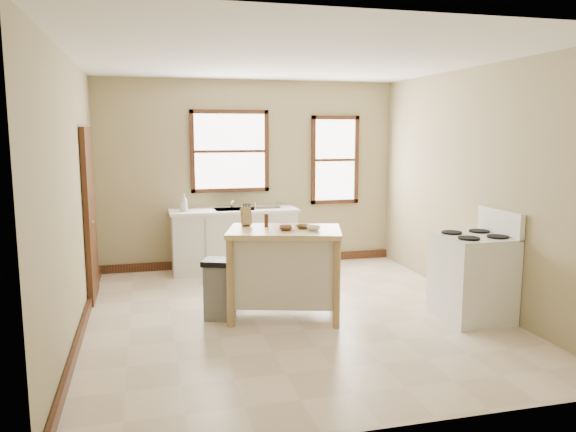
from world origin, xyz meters
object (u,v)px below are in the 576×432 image
object	(u,v)px
kitchen_island	(284,273)
gas_stove	(473,265)
soap_bottle_b	(184,204)
dish_rack	(266,205)
pepper_grinder	(266,220)
soap_bottle_a	(184,203)
bowl_b	(303,227)
bowl_c	(314,228)
bowl_a	(286,228)
knife_block	(246,217)
trash_bin	(220,289)

from	to	relation	value
kitchen_island	gas_stove	size ratio (longest dim) A/B	1.01
soap_bottle_b	dish_rack	distance (m)	1.19
dish_rack	pepper_grinder	xyz separation A→B (m)	(-0.42, -1.98, 0.10)
gas_stove	soap_bottle_a	bearing A→B (deg)	136.74
bowl_b	bowl_c	size ratio (longest dim) A/B	1.02
kitchen_island	soap_bottle_a	bearing A→B (deg)	129.23
dish_rack	bowl_a	bearing A→B (deg)	-94.12
soap_bottle_a	kitchen_island	xyz separation A→B (m)	(0.92, -2.18, -0.55)
gas_stove	kitchen_island	bearing A→B (deg)	164.44
dish_rack	bowl_c	size ratio (longest dim) A/B	2.59
bowl_a	pepper_grinder	bearing A→B (deg)	123.98
bowl_a	gas_stove	world-z (taller)	gas_stove
gas_stove	soap_bottle_b	bearing A→B (deg)	136.66
soap_bottle_a	knife_block	distance (m)	1.95
kitchen_island	bowl_c	size ratio (longest dim) A/B	8.11
soap_bottle_a	soap_bottle_b	size ratio (longest dim) A/B	1.30
gas_stove	bowl_a	bearing A→B (deg)	166.02
gas_stove	trash_bin	bearing A→B (deg)	165.98
pepper_grinder	dish_rack	bearing A→B (deg)	78.06
dish_rack	bowl_c	world-z (taller)	bowl_c
kitchen_island	bowl_b	size ratio (longest dim) A/B	7.91
soap_bottle_a	gas_stove	xyz separation A→B (m)	(2.91, -2.74, -0.44)
soap_bottle_b	bowl_c	bearing A→B (deg)	-68.50
dish_rack	knife_block	xyz separation A→B (m)	(-0.62, -1.85, 0.13)
bowl_a	bowl_c	size ratio (longest dim) A/B	1.19
pepper_grinder	trash_bin	bearing A→B (deg)	-173.18
dish_rack	kitchen_island	xyz separation A→B (m)	(-0.26, -2.16, -0.47)
pepper_grinder	soap_bottle_b	bearing A→B (deg)	110.89
soap_bottle_b	bowl_a	xyz separation A→B (m)	(0.93, -2.26, 0.00)
kitchen_island	bowl_a	xyz separation A→B (m)	(0.00, -0.06, 0.52)
dish_rack	kitchen_island	size ratio (longest dim) A/B	0.32
soap_bottle_a	soap_bottle_b	xyz separation A→B (m)	(-0.01, 0.01, -0.03)
dish_rack	kitchen_island	distance (m)	2.23
soap_bottle_b	gas_stove	size ratio (longest dim) A/B	0.16
bowl_c	trash_bin	world-z (taller)	bowl_c
bowl_b	bowl_a	bearing A→B (deg)	-164.62
soap_bottle_b	gas_stove	xyz separation A→B (m)	(2.91, -2.75, -0.41)
dish_rack	bowl_b	xyz separation A→B (m)	(-0.05, -2.16, 0.04)
bowl_b	bowl_c	distance (m)	0.17
soap_bottle_b	trash_bin	xyz separation A→B (m)	(0.23, -2.08, -0.68)
kitchen_island	bowl_c	distance (m)	0.61
bowl_b	gas_stove	xyz separation A→B (m)	(1.77, -0.55, -0.41)
soap_bottle_a	soap_bottle_b	distance (m)	0.03
kitchen_island	pepper_grinder	size ratio (longest dim) A/B	8.10
kitchen_island	trash_bin	world-z (taller)	kitchen_island
dish_rack	bowl_b	size ratio (longest dim) A/B	2.53
soap_bottle_a	bowl_c	world-z (taller)	soap_bottle_a
soap_bottle_a	knife_block	xyz separation A→B (m)	(0.56, -1.87, 0.05)
bowl_b	trash_bin	distance (m)	1.14
soap_bottle_a	bowl_b	xyz separation A→B (m)	(1.13, -2.18, -0.03)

